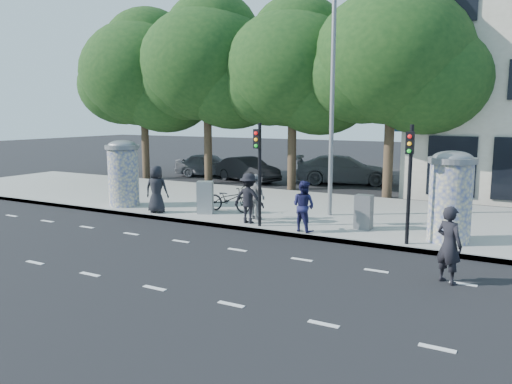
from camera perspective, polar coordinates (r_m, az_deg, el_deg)
The scene contains 25 objects.
ground at distance 13.19m, azimuth -5.29°, elevation -8.05°, with size 120.00×120.00×0.00m, color black.
sidewalk at distance 19.65m, azimuth 7.02°, elevation -2.19°, with size 40.00×8.00×0.15m, color gray.
curb at distance 16.13m, azimuth 1.79°, elevation -4.58°, with size 40.00×0.10×0.16m, color slate.
lane_dash_near at distance 11.53m, azimuth -11.51°, elevation -10.71°, with size 32.00×0.12×0.01m, color silver.
lane_dash_far at distance 14.32m, azimuth -2.14°, elevation -6.63°, with size 32.00×0.12×0.01m, color silver.
ad_column_left at distance 20.80m, azimuth -14.94°, elevation 2.26°, with size 1.36×1.36×2.65m.
ad_column_right at distance 15.43m, azimuth 21.35°, elevation -0.28°, with size 1.36×1.36×2.65m.
traffic_pole_near at distance 16.25m, azimuth 0.33°, elevation 3.24°, with size 0.22×0.31×3.40m.
traffic_pole_far at distance 14.61m, azimuth 17.14°, elevation 2.20°, with size 0.22×0.31×3.40m.
street_lamp at distance 18.22m, azimuth 8.66°, elevation 11.82°, with size 0.25×0.93×8.00m.
tree_far_left at distance 30.58m, azimuth -12.80°, elevation 13.11°, with size 7.20×7.20×9.26m.
tree_mid_left at distance 27.86m, azimuth -5.64°, elevation 14.36°, with size 7.20×7.20×9.57m.
tree_near_left at distance 25.54m, azimuth 4.23°, elevation 13.89°, with size 6.80×6.80×8.97m.
tree_center at distance 23.54m, azimuth 15.33°, elevation 14.64°, with size 7.00×7.00×9.30m.
ped_a at distance 19.08m, azimuth -11.30°, elevation 0.32°, with size 0.87×0.57×1.79m, color black.
ped_c at distance 15.81m, azimuth 5.45°, elevation -1.61°, with size 0.79×0.62×1.63m, color #1B1C45.
ped_d at distance 16.94m, azimuth -0.83°, elevation -0.71°, with size 1.10×0.63×1.71m, color black.
ped_e at distance 17.51m, azimuth -0.03°, elevation -0.57°, with size 0.94×0.54×1.61m, color gray.
man_road at distance 12.21m, azimuth 21.20°, elevation -5.64°, with size 0.65×0.43×1.79m, color black.
bicycle at distance 18.97m, azimuth -3.10°, elevation -0.80°, with size 1.87×0.65×0.98m, color black.
cabinet_left at distance 18.69m, azimuth -5.83°, elevation -0.62°, with size 0.58×0.42×1.21m, color gray.
cabinet_right at distance 16.45m, azimuth 12.20°, elevation -2.26°, with size 0.53×0.39×1.12m, color slate.
car_left at distance 31.17m, azimuth -5.34°, elevation 3.13°, with size 4.19×1.68×1.43m, color slate.
car_mid at distance 28.56m, azimuth -0.98°, elevation 2.60°, with size 4.22×1.47×1.39m, color black.
car_right at distance 28.14m, azimuth 10.02°, elevation 2.54°, with size 5.36×2.18×1.56m, color slate.
Camera 1 is at (7.09, -10.44, 3.84)m, focal length 35.00 mm.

